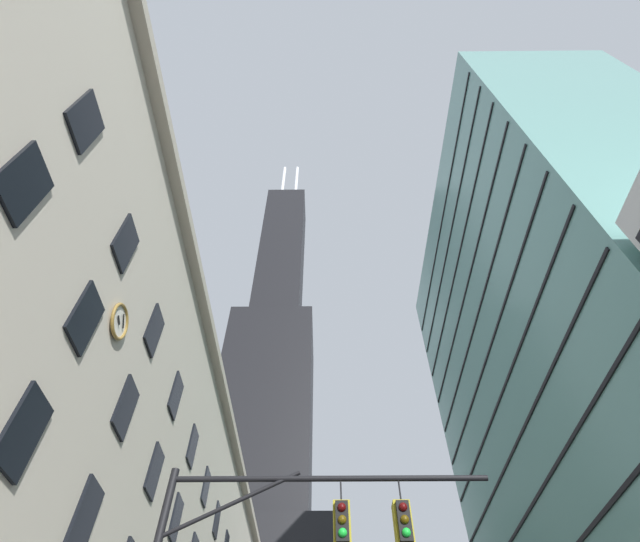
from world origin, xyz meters
TOP-DOWN VIEW (x-y plane):
  - dark_skyscraper at (-15.67, 82.62)m, footprint 28.58×28.58m
  - glass_office_midrise at (18.38, 23.54)m, footprint 14.86×36.17m

SIDE VIEW (x-z plane):
  - glass_office_midrise at x=18.38m, z-range 0.00..53.32m
  - dark_skyscraper at x=-15.67m, z-range -39.34..139.97m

